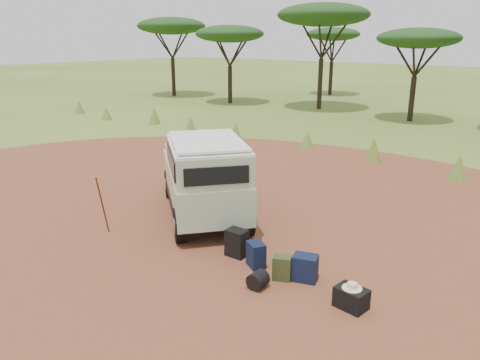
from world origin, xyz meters
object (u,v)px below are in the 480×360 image
Objects in this scene: backpack_black at (237,243)px; duffel_navy at (305,268)px; backpack_navy at (256,255)px; safari_vehicle at (204,177)px; hard_case at (351,298)px; backpack_olive at (282,268)px; walking_staff at (103,205)px.

backpack_black is 1.62m from duffel_navy.
safari_vehicle is at bearing -177.29° from backpack_navy.
backpack_olive is at bearing -176.19° from hard_case.
backpack_black is 0.61m from backpack_navy.
duffel_navy is (1.03, 0.14, -0.00)m from backpack_navy.
safari_vehicle reaches higher than backpack_olive.
safari_vehicle reaches higher than hard_case.
safari_vehicle is 5.09m from hard_case.
hard_case is at bearing 25.26° from backpack_navy.
hard_case is (4.77, -1.57, -0.83)m from safari_vehicle.
safari_vehicle reaches higher than backpack_navy.
duffel_navy is at bearing 37.84° from backpack_navy.
safari_vehicle is 7.57× the size of backpack_black.
backpack_black is at bearing 143.39° from backpack_olive.
safari_vehicle is at bearing 40.94° from walking_staff.
backpack_olive is (4.33, 0.81, -0.48)m from walking_staff.
duffel_navy is at bearing 170.50° from hard_case.
backpack_black is 1.14× the size of backpack_navy.
backpack_black is at bearing 161.75° from duffel_navy.
backpack_black is 1.23× the size of backpack_olive.
backpack_olive is at bearing 21.49° from backpack_navy.
duffel_navy is at bearing 20.22° from safari_vehicle.
backpack_navy is at bearing 11.36° from safari_vehicle.
hard_case is at bearing -29.35° from backpack_olive.
backpack_black is at bearing -6.84° from walking_staff.
safari_vehicle is 3.96m from duffel_navy.
backpack_black is 1.29m from backpack_olive.
safari_vehicle reaches higher than walking_staff.
safari_vehicle is 3.73m from backpack_olive.
walking_staff is 2.91× the size of duffel_navy.
walking_staff reaches higher than duffel_navy.
duffel_navy is 1.14m from hard_case.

